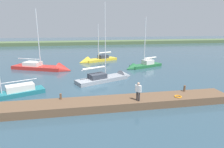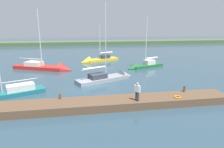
{
  "view_description": "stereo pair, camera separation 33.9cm",
  "coord_description": "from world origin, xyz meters",
  "px_view_note": "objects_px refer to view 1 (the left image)",
  "views": [
    {
      "loc": [
        1.98,
        21.69,
        7.07
      ],
      "look_at": [
        -1.81,
        0.88,
        1.73
      ],
      "focal_mm": 30.89,
      "sensor_mm": 36.0,
      "label": 1
    },
    {
      "loc": [
        1.64,
        21.75,
        7.07
      ],
      "look_at": [
        -1.81,
        0.88,
        1.73
      ],
      "focal_mm": 30.89,
      "sensor_mm": 36.0,
      "label": 2
    }
  ],
  "objects_px": {
    "life_ring_buoy": "(178,96)",
    "sailboat_outer_mooring": "(1,96)",
    "sailboat_behind_pier": "(110,79)",
    "mooring_post_far": "(61,96)",
    "mooring_post_near": "(184,88)",
    "sailboat_inner_slip": "(47,69)",
    "person_on_dock": "(138,90)",
    "sailboat_mid_channel": "(95,61)",
    "sailboat_far_left": "(142,66)"
  },
  "relations": [
    {
      "from": "life_ring_buoy",
      "to": "sailboat_outer_mooring",
      "type": "xyz_separation_m",
      "value": [
        16.63,
        -4.54,
        -0.55
      ]
    },
    {
      "from": "life_ring_buoy",
      "to": "sailboat_behind_pier",
      "type": "height_order",
      "value": "sailboat_behind_pier"
    },
    {
      "from": "mooring_post_far",
      "to": "sailboat_behind_pier",
      "type": "bearing_deg",
      "value": -125.98
    },
    {
      "from": "mooring_post_near",
      "to": "mooring_post_far",
      "type": "relative_size",
      "value": 1.15
    },
    {
      "from": "mooring_post_far",
      "to": "life_ring_buoy",
      "type": "xyz_separation_m",
      "value": [
        -10.52,
        1.34,
        -0.22
      ]
    },
    {
      "from": "sailboat_inner_slip",
      "to": "sailboat_outer_mooring",
      "type": "xyz_separation_m",
      "value": [
        2.65,
        12.52,
        0.01
      ]
    },
    {
      "from": "person_on_dock",
      "to": "sailboat_behind_pier",
      "type": "bearing_deg",
      "value": -125.51
    },
    {
      "from": "sailboat_outer_mooring",
      "to": "sailboat_mid_channel",
      "type": "xyz_separation_m",
      "value": [
        -11.11,
        -18.5,
        -0.02
      ]
    },
    {
      "from": "sailboat_inner_slip",
      "to": "sailboat_outer_mooring",
      "type": "height_order",
      "value": "sailboat_inner_slip"
    },
    {
      "from": "sailboat_inner_slip",
      "to": "sailboat_far_left",
      "type": "xyz_separation_m",
      "value": [
        -15.91,
        1.21,
        0.07
      ]
    },
    {
      "from": "person_on_dock",
      "to": "mooring_post_far",
      "type": "bearing_deg",
      "value": -53.85
    },
    {
      "from": "mooring_post_far",
      "to": "person_on_dock",
      "type": "relative_size",
      "value": 0.32
    },
    {
      "from": "life_ring_buoy",
      "to": "person_on_dock",
      "type": "bearing_deg",
      "value": 3.03
    },
    {
      "from": "sailboat_far_left",
      "to": "sailboat_outer_mooring",
      "type": "relative_size",
      "value": 0.94
    },
    {
      "from": "sailboat_far_left",
      "to": "sailboat_mid_channel",
      "type": "height_order",
      "value": "sailboat_far_left"
    },
    {
      "from": "mooring_post_near",
      "to": "sailboat_far_left",
      "type": "height_order",
      "value": "sailboat_far_left"
    },
    {
      "from": "mooring_post_far",
      "to": "sailboat_inner_slip",
      "type": "relative_size",
      "value": 0.05
    },
    {
      "from": "mooring_post_near",
      "to": "person_on_dock",
      "type": "relative_size",
      "value": 0.37
    },
    {
      "from": "mooring_post_near",
      "to": "sailboat_far_left",
      "type": "xyz_separation_m",
      "value": [
        -0.53,
        -14.51,
        -0.76
      ]
    },
    {
      "from": "life_ring_buoy",
      "to": "person_on_dock",
      "type": "relative_size",
      "value": 0.4
    },
    {
      "from": "sailboat_far_left",
      "to": "person_on_dock",
      "type": "bearing_deg",
      "value": 48.19
    },
    {
      "from": "sailboat_inner_slip",
      "to": "sailboat_mid_channel",
      "type": "relative_size",
      "value": 1.28
    },
    {
      "from": "person_on_dock",
      "to": "sailboat_far_left",
      "type": "bearing_deg",
      "value": -150.72
    },
    {
      "from": "mooring_post_far",
      "to": "sailboat_inner_slip",
      "type": "bearing_deg",
      "value": -77.6
    },
    {
      "from": "sailboat_inner_slip",
      "to": "sailboat_behind_pier",
      "type": "relative_size",
      "value": 0.99
    },
    {
      "from": "life_ring_buoy",
      "to": "sailboat_outer_mooring",
      "type": "relative_size",
      "value": 0.07
    },
    {
      "from": "mooring_post_far",
      "to": "mooring_post_near",
      "type": "bearing_deg",
      "value": 180.0
    },
    {
      "from": "sailboat_outer_mooring",
      "to": "sailboat_mid_channel",
      "type": "relative_size",
      "value": 1.17
    },
    {
      "from": "sailboat_outer_mooring",
      "to": "person_on_dock",
      "type": "xyz_separation_m",
      "value": [
        -12.74,
        4.74,
        1.46
      ]
    },
    {
      "from": "sailboat_inner_slip",
      "to": "life_ring_buoy",
      "type": "bearing_deg",
      "value": -26.38
    },
    {
      "from": "mooring_post_near",
      "to": "mooring_post_far",
      "type": "bearing_deg",
      "value": 0.0
    },
    {
      "from": "life_ring_buoy",
      "to": "sailboat_inner_slip",
      "type": "distance_m",
      "value": 22.06
    },
    {
      "from": "mooring_post_far",
      "to": "sailboat_far_left",
      "type": "relative_size",
      "value": 0.06
    },
    {
      "from": "sailboat_outer_mooring",
      "to": "life_ring_buoy",
      "type": "bearing_deg",
      "value": 141.35
    },
    {
      "from": "mooring_post_far",
      "to": "sailboat_far_left",
      "type": "distance_m",
      "value": 19.14
    },
    {
      "from": "mooring_post_far",
      "to": "life_ring_buoy",
      "type": "bearing_deg",
      "value": 172.76
    },
    {
      "from": "mooring_post_near",
      "to": "sailboat_behind_pier",
      "type": "height_order",
      "value": "sailboat_behind_pier"
    },
    {
      "from": "sailboat_mid_channel",
      "to": "life_ring_buoy",
      "type": "bearing_deg",
      "value": 77.98
    },
    {
      "from": "sailboat_outer_mooring",
      "to": "sailboat_mid_channel",
      "type": "bearing_deg",
      "value": -144.37
    },
    {
      "from": "sailboat_far_left",
      "to": "sailboat_behind_pier",
      "type": "distance_m",
      "value": 9.39
    },
    {
      "from": "life_ring_buoy",
      "to": "sailboat_far_left",
      "type": "distance_m",
      "value": 15.97
    },
    {
      "from": "life_ring_buoy",
      "to": "sailboat_inner_slip",
      "type": "xyz_separation_m",
      "value": [
        13.98,
        -17.05,
        -0.57
      ]
    },
    {
      "from": "mooring_post_far",
      "to": "sailboat_mid_channel",
      "type": "relative_size",
      "value": 0.06
    },
    {
      "from": "sailboat_far_left",
      "to": "life_ring_buoy",
      "type": "bearing_deg",
      "value": 61.17
    },
    {
      "from": "sailboat_inner_slip",
      "to": "sailboat_far_left",
      "type": "height_order",
      "value": "sailboat_inner_slip"
    },
    {
      "from": "mooring_post_far",
      "to": "sailboat_mid_channel",
      "type": "height_order",
      "value": "sailboat_mid_channel"
    },
    {
      "from": "sailboat_inner_slip",
      "to": "sailboat_behind_pier",
      "type": "bearing_deg",
      "value": -15.9
    },
    {
      "from": "sailboat_outer_mooring",
      "to": "mooring_post_near",
      "type": "bearing_deg",
      "value": 146.55
    },
    {
      "from": "mooring_post_far",
      "to": "sailboat_inner_slip",
      "type": "distance_m",
      "value": 16.11
    },
    {
      "from": "sailboat_far_left",
      "to": "sailboat_mid_channel",
      "type": "distance_m",
      "value": 10.36
    }
  ]
}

